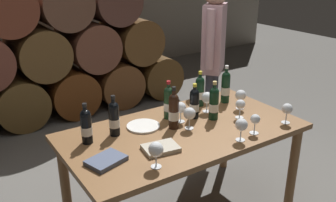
% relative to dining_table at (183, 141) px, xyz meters
% --- Properties ---
extents(barrel_stack, '(3.12, 0.90, 1.69)m').
position_rel_dining_table_xyz_m(barrel_stack, '(0.00, 2.60, 0.09)').
color(barrel_stack, brown).
rests_on(barrel_stack, ground_plane).
extents(dining_table, '(1.70, 0.90, 0.76)m').
position_rel_dining_table_xyz_m(dining_table, '(0.00, 0.00, 0.00)').
color(dining_table, brown).
rests_on(dining_table, ground_plane).
extents(wine_bottle_0, '(0.07, 0.07, 0.31)m').
position_rel_dining_table_xyz_m(wine_bottle_0, '(-0.05, 0.06, 0.23)').
color(wine_bottle_0, black).
rests_on(wine_bottle_0, dining_table).
extents(wine_bottle_1, '(0.07, 0.07, 0.30)m').
position_rel_dining_table_xyz_m(wine_bottle_1, '(0.02, 0.22, 0.22)').
color(wine_bottle_1, '#19381E').
rests_on(wine_bottle_1, dining_table).
extents(wine_bottle_2, '(0.07, 0.07, 0.29)m').
position_rel_dining_table_xyz_m(wine_bottle_2, '(-0.44, 0.19, 0.22)').
color(wine_bottle_2, black).
rests_on(wine_bottle_2, dining_table).
extents(wine_bottle_3, '(0.07, 0.07, 0.27)m').
position_rel_dining_table_xyz_m(wine_bottle_3, '(0.19, 0.12, 0.21)').
color(wine_bottle_3, black).
rests_on(wine_bottle_3, dining_table).
extents(wine_bottle_4, '(0.07, 0.07, 0.28)m').
position_rel_dining_table_xyz_m(wine_bottle_4, '(-0.65, 0.18, 0.21)').
color(wine_bottle_4, black).
rests_on(wine_bottle_4, dining_table).
extents(wine_bottle_5, '(0.07, 0.07, 0.32)m').
position_rel_dining_table_xyz_m(wine_bottle_5, '(0.60, 0.24, 0.23)').
color(wine_bottle_5, black).
rests_on(wine_bottle_5, dining_table).
extents(wine_bottle_6, '(0.07, 0.07, 0.29)m').
position_rel_dining_table_xyz_m(wine_bottle_6, '(0.37, 0.29, 0.22)').
color(wine_bottle_6, black).
rests_on(wine_bottle_6, dining_table).
extents(wine_bottle_7, '(0.07, 0.07, 0.30)m').
position_rel_dining_table_xyz_m(wine_bottle_7, '(0.29, 0.02, 0.22)').
color(wine_bottle_7, black).
rests_on(wine_bottle_7, dining_table).
extents(wine_glass_0, '(0.07, 0.07, 0.15)m').
position_rel_dining_table_xyz_m(wine_glass_0, '(0.47, -0.07, 0.20)').
color(wine_glass_0, white).
rests_on(wine_glass_0, dining_table).
extents(wine_glass_1, '(0.09, 0.09, 0.16)m').
position_rel_dining_table_xyz_m(wine_glass_1, '(0.04, -0.01, 0.20)').
color(wine_glass_1, white).
rests_on(wine_glass_1, dining_table).
extents(wine_glass_2, '(0.09, 0.09, 0.16)m').
position_rel_dining_table_xyz_m(wine_glass_2, '(-0.43, -0.32, 0.21)').
color(wine_glass_2, white).
rests_on(wine_glass_2, dining_table).
extents(wine_glass_3, '(0.08, 0.08, 0.15)m').
position_rel_dining_table_xyz_m(wine_glass_3, '(0.69, -0.33, 0.20)').
color(wine_glass_3, white).
rests_on(wine_glass_3, dining_table).
extents(wine_glass_4, '(0.09, 0.09, 0.16)m').
position_rel_dining_table_xyz_m(wine_glass_4, '(0.34, 0.16, 0.21)').
color(wine_glass_4, white).
rests_on(wine_glass_4, dining_table).
extents(wine_glass_5, '(0.08, 0.08, 0.16)m').
position_rel_dining_table_xyz_m(wine_glass_5, '(0.22, -0.35, 0.20)').
color(wine_glass_5, white).
rests_on(wine_glass_5, dining_table).
extents(wine_glass_6, '(0.08, 0.08, 0.16)m').
position_rel_dining_table_xyz_m(wine_glass_6, '(0.05, 0.11, 0.20)').
color(wine_glass_6, white).
rests_on(wine_glass_6, dining_table).
extents(wine_glass_7, '(0.09, 0.09, 0.16)m').
position_rel_dining_table_xyz_m(wine_glass_7, '(0.60, 0.06, 0.20)').
color(wine_glass_7, white).
rests_on(wine_glass_7, dining_table).
extents(wine_glass_8, '(0.07, 0.07, 0.14)m').
position_rel_dining_table_xyz_m(wine_glass_8, '(0.37, -0.32, 0.19)').
color(wine_glass_8, white).
rests_on(wine_glass_8, dining_table).
extents(tasting_notebook, '(0.24, 0.19, 0.03)m').
position_rel_dining_table_xyz_m(tasting_notebook, '(-0.30, -0.17, 0.11)').
color(tasting_notebook, '#B2A893').
rests_on(tasting_notebook, dining_table).
extents(leather_ledger, '(0.26, 0.22, 0.03)m').
position_rel_dining_table_xyz_m(leather_ledger, '(-0.65, -0.11, 0.11)').
color(leather_ledger, '#4C5670').
rests_on(leather_ledger, dining_table).
extents(serving_plate, '(0.24, 0.24, 0.01)m').
position_rel_dining_table_xyz_m(serving_plate, '(-0.22, 0.19, 0.10)').
color(serving_plate, white).
rests_on(serving_plate, dining_table).
extents(sommelier_presenting, '(0.40, 0.35, 1.72)m').
position_rel_dining_table_xyz_m(sommelier_presenting, '(0.89, 0.75, 0.37)').
color(sommelier_presenting, '#383842').
rests_on(sommelier_presenting, ground_plane).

